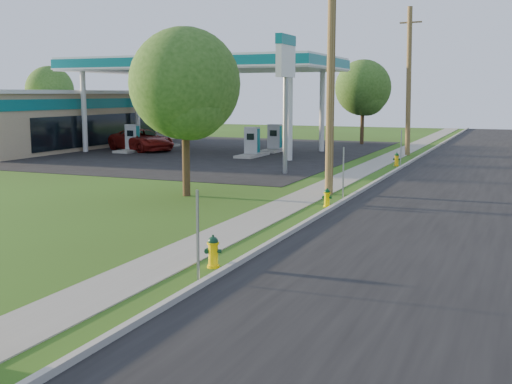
# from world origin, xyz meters

# --- Properties ---
(ground_plane) EXTENTS (140.00, 140.00, 0.00)m
(ground_plane) POSITION_xyz_m (0.00, 0.00, 0.00)
(ground_plane) COLOR #2E4715
(ground_plane) RESTS_ON ground
(road) EXTENTS (8.00, 120.00, 0.02)m
(road) POSITION_xyz_m (4.50, 10.00, 0.01)
(road) COLOR black
(road) RESTS_ON ground
(curb) EXTENTS (0.15, 120.00, 0.15)m
(curb) POSITION_xyz_m (0.50, 10.00, 0.07)
(curb) COLOR #A09E94
(curb) RESTS_ON ground
(sidewalk) EXTENTS (1.50, 120.00, 0.03)m
(sidewalk) POSITION_xyz_m (-1.25, 10.00, 0.01)
(sidewalk) COLOR gray
(sidewalk) RESTS_ON ground
(forecourt) EXTENTS (26.00, 28.00, 0.02)m
(forecourt) POSITION_xyz_m (-16.00, 32.00, 0.01)
(forecourt) COLOR black
(forecourt) RESTS_ON ground
(utility_pole_mid) EXTENTS (1.40, 0.32, 9.80)m
(utility_pole_mid) POSITION_xyz_m (-0.60, 17.00, 4.95)
(utility_pole_mid) COLOR brown
(utility_pole_mid) RESTS_ON ground
(utility_pole_far) EXTENTS (1.40, 0.32, 9.50)m
(utility_pole_far) POSITION_xyz_m (-0.60, 35.00, 4.80)
(utility_pole_far) COLOR brown
(utility_pole_far) RESTS_ON ground
(sign_post_near) EXTENTS (0.05, 0.04, 2.00)m
(sign_post_near) POSITION_xyz_m (0.25, 4.20, 1.00)
(sign_post_near) COLOR gray
(sign_post_near) RESTS_ON ground
(sign_post_mid) EXTENTS (0.05, 0.04, 2.00)m
(sign_post_mid) POSITION_xyz_m (0.25, 16.00, 1.00)
(sign_post_mid) COLOR gray
(sign_post_mid) RESTS_ON ground
(sign_post_far) EXTENTS (0.05, 0.04, 2.00)m
(sign_post_far) POSITION_xyz_m (0.25, 28.20, 1.00)
(sign_post_far) COLOR gray
(sign_post_far) RESTS_ON ground
(gas_canopy) EXTENTS (18.18, 9.18, 6.40)m
(gas_canopy) POSITION_xyz_m (-14.00, 32.00, 5.90)
(gas_canopy) COLOR silver
(gas_canopy) RESTS_ON ground
(fuel_pump_nw) EXTENTS (1.20, 3.20, 1.90)m
(fuel_pump_nw) POSITION_xyz_m (-18.50, 30.00, 0.72)
(fuel_pump_nw) COLOR #A09E94
(fuel_pump_nw) RESTS_ON ground
(fuel_pump_ne) EXTENTS (1.20, 3.20, 1.90)m
(fuel_pump_ne) POSITION_xyz_m (-9.50, 30.00, 0.72)
(fuel_pump_ne) COLOR #A09E94
(fuel_pump_ne) RESTS_ON ground
(fuel_pump_sw) EXTENTS (1.20, 3.20, 1.90)m
(fuel_pump_sw) POSITION_xyz_m (-18.50, 34.00, 0.72)
(fuel_pump_sw) COLOR #A09E94
(fuel_pump_sw) RESTS_ON ground
(fuel_pump_se) EXTENTS (1.20, 3.20, 1.90)m
(fuel_pump_se) POSITION_xyz_m (-9.50, 34.00, 0.72)
(fuel_pump_se) COLOR #A09E94
(fuel_pump_se) RESTS_ON ground
(convenience_store) EXTENTS (10.40, 22.40, 4.25)m
(convenience_store) POSITION_xyz_m (-26.98, 32.00, 2.13)
(convenience_store) COLOR tan
(convenience_store) RESTS_ON ground
(price_pylon) EXTENTS (0.34, 2.04, 6.85)m
(price_pylon) POSITION_xyz_m (-4.50, 22.50, 5.43)
(price_pylon) COLOR gray
(price_pylon) RESTS_ON ground
(tree_verge) EXTENTS (4.32, 4.32, 6.55)m
(tree_verge) POSITION_xyz_m (-5.58, 14.36, 4.21)
(tree_verge) COLOR #3A2718
(tree_verge) RESTS_ON ground
(tree_lot) EXTENTS (4.40, 4.40, 6.67)m
(tree_lot) POSITION_xyz_m (-5.35, 42.75, 4.29)
(tree_lot) COLOR #3A2718
(tree_lot) RESTS_ON ground
(tree_back) EXTENTS (4.26, 4.26, 6.46)m
(tree_back) POSITION_xyz_m (-32.92, 38.81, 4.16)
(tree_back) COLOR #3A2718
(tree_back) RESTS_ON ground
(hydrant_near) EXTENTS (0.40, 0.36, 0.78)m
(hydrant_near) POSITION_xyz_m (0.04, 5.34, 0.38)
(hydrant_near) COLOR yellow
(hydrant_near) RESTS_ON ground
(hydrant_mid) EXTENTS (0.35, 0.31, 0.68)m
(hydrant_mid) POSITION_xyz_m (0.16, 14.18, 0.33)
(hydrant_mid) COLOR #F3D800
(hydrant_mid) RESTS_ON ground
(hydrant_far) EXTENTS (0.39, 0.35, 0.76)m
(hydrant_far) POSITION_xyz_m (0.02, 28.22, 0.37)
(hydrant_far) COLOR yellow
(hydrant_far) RESTS_ON ground
(car_red) EXTENTS (6.03, 4.53, 1.52)m
(car_red) POSITION_xyz_m (-18.35, 30.91, 0.76)
(car_red) COLOR maroon
(car_red) RESTS_ON ground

